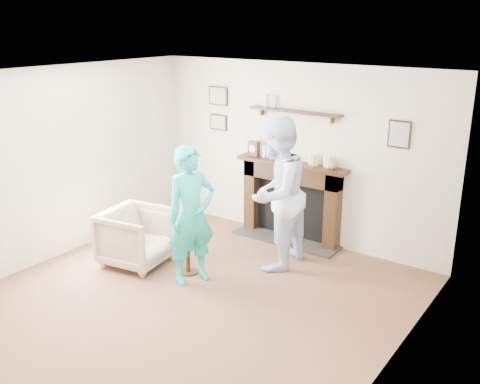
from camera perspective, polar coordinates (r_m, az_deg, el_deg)
name	(u,v)px	position (r m, az deg, el deg)	size (l,w,h in m)	color
ground	(180,306)	(6.10, -6.41, -12.04)	(5.00, 5.00, 0.00)	brown
room_shell	(216,152)	(5.99, -2.58, 4.25)	(4.54, 5.02, 2.52)	beige
armchair	(139,263)	(7.18, -10.75, -7.43)	(0.78, 0.81, 0.73)	#BFAC8E
man	(275,265)	(7.02, 3.74, -7.77)	(0.94, 0.73, 1.93)	#AEBED9
woman	(193,280)	(6.66, -5.02, -9.29)	(0.61, 0.40, 1.68)	#1EAAAF
pedestal_table	(187,229)	(6.61, -5.66, -3.92)	(0.30, 0.30, 0.96)	black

